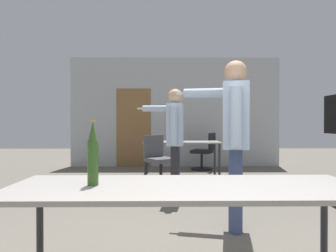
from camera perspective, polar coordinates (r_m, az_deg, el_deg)
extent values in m
cube|color=#B2B5B7|center=(7.95, 1.39, 2.66)|extent=(5.52, 0.10, 2.87)
cube|color=olive|center=(7.92, -6.57, -0.31)|extent=(0.90, 0.02, 2.05)
cube|color=gray|center=(1.94, 3.44, -11.65)|extent=(2.24, 0.76, 0.03)
cylinder|color=#2D2D33|center=(2.52, -23.21, -17.56)|extent=(0.05, 0.05, 0.71)
cylinder|color=#2D2D33|center=(2.63, 27.59, -16.78)|extent=(0.05, 0.05, 0.71)
cube|color=gray|center=(6.49, 2.61, -3.10)|extent=(1.66, 0.70, 0.03)
cylinder|color=#2D2D33|center=(6.24, -4.36, -6.68)|extent=(0.05, 0.05, 0.71)
cylinder|color=#2D2D33|center=(6.33, 9.78, -6.58)|extent=(0.05, 0.05, 0.71)
cylinder|color=#2D2D33|center=(6.82, -4.04, -6.07)|extent=(0.05, 0.05, 0.71)
cylinder|color=#2D2D33|center=(6.90, 8.89, -5.99)|extent=(0.05, 0.05, 0.71)
cylinder|color=#3D4C75|center=(3.24, 12.75, -11.98)|extent=(0.14, 0.14, 0.87)
cylinder|color=#3D4C75|center=(3.43, 12.67, -11.28)|extent=(0.14, 0.14, 0.87)
cube|color=silver|center=(3.26, 12.74, 1.91)|extent=(0.35, 0.51, 0.69)
sphere|color=tan|center=(3.31, 12.75, 9.99)|extent=(0.24, 0.24, 0.24)
cylinder|color=silver|center=(2.97, 12.87, 1.66)|extent=(0.11, 0.11, 0.59)
cylinder|color=silver|center=(3.57, 7.84, 6.25)|extent=(0.61, 0.23, 0.11)
cube|color=white|center=(3.61, 2.61, 6.20)|extent=(0.12, 0.06, 0.03)
cylinder|color=#28282D|center=(4.50, 1.29, -8.90)|extent=(0.13, 0.13, 0.80)
cylinder|color=#28282D|center=(4.67, 1.47, -8.55)|extent=(0.13, 0.13, 0.80)
cube|color=silver|center=(4.53, 1.38, 0.28)|extent=(0.28, 0.43, 0.63)
sphere|color=#DBAD89|center=(4.54, 1.38, 5.68)|extent=(0.22, 0.22, 0.22)
cylinder|color=silver|center=(4.27, 1.10, 0.06)|extent=(0.10, 0.10, 0.55)
cylinder|color=silver|center=(4.81, -1.61, 3.36)|extent=(0.55, 0.16, 0.10)
cube|color=white|center=(4.86, -5.16, 3.33)|extent=(0.12, 0.05, 0.03)
cylinder|color=black|center=(5.74, -1.36, -10.76)|extent=(0.52, 0.52, 0.03)
cylinder|color=black|center=(5.71, -1.36, -8.77)|extent=(0.06, 0.06, 0.38)
cube|color=#4C4C51|center=(5.67, -1.36, -6.50)|extent=(0.64, 0.64, 0.08)
cube|color=#4C4C51|center=(5.87, -2.78, -3.81)|extent=(0.39, 0.30, 0.42)
cylinder|color=black|center=(7.47, 6.44, -8.13)|extent=(0.52, 0.52, 0.03)
cylinder|color=black|center=(7.45, 6.44, -6.58)|extent=(0.06, 0.06, 0.38)
cube|color=black|center=(7.42, 6.44, -4.83)|extent=(0.61, 0.61, 0.08)
cube|color=black|center=(7.33, 8.38, -2.94)|extent=(0.24, 0.42, 0.42)
cylinder|color=#2D511E|center=(1.97, -14.11, -6.90)|extent=(0.07, 0.07, 0.28)
cone|color=#2D511E|center=(1.96, -14.12, -1.00)|extent=(0.06, 0.06, 0.13)
cylinder|color=gold|center=(1.96, -14.12, 0.96)|extent=(0.03, 0.03, 0.01)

